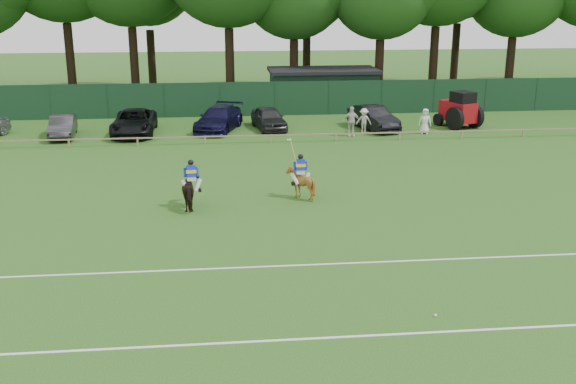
{
  "coord_description": "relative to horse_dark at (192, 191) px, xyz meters",
  "views": [
    {
      "loc": [
        -2.06,
        -22.02,
        9.05
      ],
      "look_at": [
        0.5,
        3.0,
        1.4
      ],
      "focal_mm": 42.0,
      "sensor_mm": 36.0,
      "label": 1
    }
  ],
  "objects": [
    {
      "name": "horse_dark",
      "position": [
        0.0,
        0.0,
        0.0
      ],
      "size": [
        1.06,
        1.93,
        1.56
      ],
      "primitive_type": "imported",
      "rotation": [
        0.0,
        0.0,
        3.26
      ],
      "color": "black",
      "rests_on": "ground"
    },
    {
      "name": "perimeter_fence",
      "position": [
        3.34,
        21.36,
        0.47
      ],
      "size": [
        92.08,
        0.08,
        2.5
      ],
      "color": "#14351E",
      "rests_on": "ground"
    },
    {
      "name": "tree_row",
      "position": [
        5.34,
        29.36,
        -0.78
      ],
      "size": [
        96.0,
        12.0,
        21.0
      ],
      "primitive_type": null,
      "color": "#26561C",
      "rests_on": "ground"
    },
    {
      "name": "suv_black",
      "position": [
        -4.21,
        15.69,
        0.0
      ],
      "size": [
        2.61,
        5.63,
        1.56
      ],
      "primitive_type": "imported",
      "rotation": [
        0.0,
        0.0,
        0.0
      ],
      "color": "black",
      "rests_on": "ground"
    },
    {
      "name": "spectator_left",
      "position": [
        10.55,
        14.58,
        0.02
      ],
      "size": [
        1.18,
        0.94,
        1.6
      ],
      "primitive_type": "imported",
      "rotation": [
        0.0,
        0.0,
        -0.38
      ],
      "color": "beige",
      "rests_on": "ground"
    },
    {
      "name": "sedan_navy",
      "position": [
        1.2,
        16.37,
        0.0
      ],
      "size": [
        3.72,
        5.78,
        1.56
      ],
      "primitive_type": "imported",
      "rotation": [
        0.0,
        0.0,
        -0.31
      ],
      "color": "black",
      "rests_on": "ground"
    },
    {
      "name": "spectator_mid",
      "position": [
        9.53,
        13.67,
        0.17
      ],
      "size": [
        1.14,
        0.53,
        1.9
      ],
      "primitive_type": "imported",
      "rotation": [
        0.0,
        0.0,
        0.06
      ],
      "color": "beige",
      "rests_on": "ground"
    },
    {
      "name": "utility_shed",
      "position": [
        9.34,
        24.36,
        0.76
      ],
      "size": [
        8.4,
        4.4,
        3.04
      ],
      "color": "#14331E",
      "rests_on": "ground"
    },
    {
      "name": "ground",
      "position": [
        3.34,
        -5.64,
        -0.78
      ],
      "size": [
        160.0,
        160.0,
        0.0
      ],
      "primitive_type": "plane",
      "color": "#1E4C14",
      "rests_on": "ground"
    },
    {
      "name": "horse_chestnut",
      "position": [
        4.77,
        0.94,
        -0.06
      ],
      "size": [
        1.17,
        1.32,
        1.43
      ],
      "primitive_type": "imported",
      "rotation": [
        0.0,
        0.0,
        3.16
      ],
      "color": "brown",
      "rests_on": "ground"
    },
    {
      "name": "rider_chestnut",
      "position": [
        4.77,
        0.93,
        0.62
      ],
      "size": [
        0.94,
        0.57,
        2.05
      ],
      "rotation": [
        0.0,
        0.0,
        3.16
      ],
      "color": "silver",
      "rests_on": "ground"
    },
    {
      "name": "polo_ball",
      "position": [
        7.27,
        -10.75,
        -0.73
      ],
      "size": [
        0.09,
        0.09,
        0.09
      ],
      "primitive_type": "sphere",
      "color": "silver",
      "rests_on": "ground"
    },
    {
      "name": "pitch_lines",
      "position": [
        3.34,
        -9.14,
        -0.77
      ],
      "size": [
        60.0,
        5.1,
        0.01
      ],
      "color": "silver",
      "rests_on": "ground"
    },
    {
      "name": "sedan_grey",
      "position": [
        -8.59,
        15.25,
        -0.09
      ],
      "size": [
        1.89,
        4.3,
        1.37
      ],
      "primitive_type": "imported",
      "rotation": [
        0.0,
        0.0,
        0.11
      ],
      "color": "#29292B",
      "rests_on": "ground"
    },
    {
      "name": "pitch_rail",
      "position": [
        3.34,
        12.36,
        -0.33
      ],
      "size": [
        62.1,
        0.1,
        0.5
      ],
      "color": "#997F5B",
      "rests_on": "ground"
    },
    {
      "name": "rider_dark",
      "position": [
        0.0,
        -0.01,
        0.71
      ],
      "size": [
        0.93,
        0.42,
        1.41
      ],
      "rotation": [
        0.0,
        0.0,
        3.26
      ],
      "color": "silver",
      "rests_on": "ground"
    },
    {
      "name": "tractor",
      "position": [
        17.3,
        15.71,
        0.38
      ],
      "size": [
        2.87,
        3.42,
        2.45
      ],
      "rotation": [
        0.0,
        0.0,
        0.38
      ],
      "color": "maroon",
      "rests_on": "ground"
    },
    {
      "name": "spectator_right",
      "position": [
        14.4,
        13.93,
        0.04
      ],
      "size": [
        0.88,
        0.65,
        1.64
      ],
      "primitive_type": "imported",
      "rotation": [
        0.0,
        0.0,
        -0.17
      ],
      "color": "white",
      "rests_on": "ground"
    },
    {
      "name": "estate_black",
      "position": [
        11.43,
        15.69,
        -0.01
      ],
      "size": [
        2.88,
        4.96,
        1.54
      ],
      "primitive_type": "imported",
      "rotation": [
        0.0,
        0.0,
        0.28
      ],
      "color": "black",
      "rests_on": "ground"
    },
    {
      "name": "hatch_grey",
      "position": [
        4.52,
        16.41,
        -0.04
      ],
      "size": [
        2.48,
        4.58,
        1.48
      ],
      "primitive_type": "imported",
      "rotation": [
        0.0,
        0.0,
        0.18
      ],
      "color": "#2B2B2D",
      "rests_on": "ground"
    }
  ]
}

